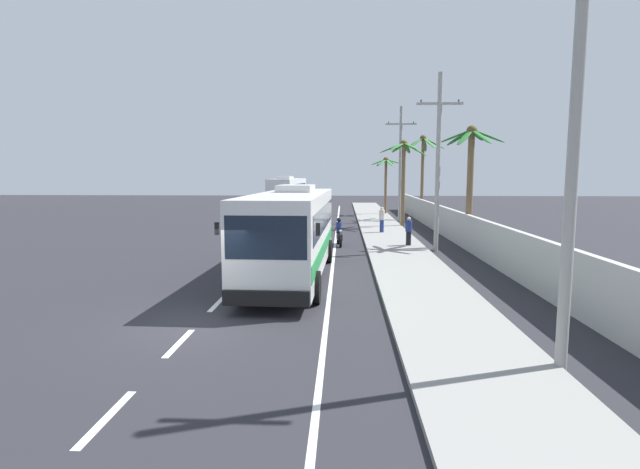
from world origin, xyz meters
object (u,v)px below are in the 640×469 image
(pedestrian_near_kerb, at_px, (409,231))
(palm_second, at_px, (403,164))
(utility_pole_mid, at_px, (438,160))
(palm_nearest, at_px, (470,165))
(pedestrian_midwalk, at_px, (382,219))
(utility_pole_far, at_px, (400,162))
(palm_fourth, at_px, (386,172))
(utility_pole_nearest, at_px, (576,112))
(coach_bus_far_lane, at_px, (288,193))
(motorcycle_beside_bus, at_px, (339,234))
(palm_third, at_px, (423,159))
(coach_bus_foreground, at_px, (292,230))

(pedestrian_near_kerb, bearing_deg, palm_second, -118.91)
(utility_pole_mid, bearing_deg, palm_nearest, 29.86)
(pedestrian_near_kerb, height_order, pedestrian_midwalk, pedestrian_midwalk)
(utility_pole_mid, height_order, utility_pole_far, utility_pole_far)
(palm_nearest, distance_m, palm_fourth, 22.44)
(utility_pole_nearest, xyz_separation_m, palm_nearest, (2.32, 17.12, -0.69))
(pedestrian_midwalk, relative_size, palm_nearest, 0.26)
(coach_bus_far_lane, xyz_separation_m, palm_nearest, (12.82, -26.69, 2.57))
(pedestrian_near_kerb, relative_size, utility_pole_far, 0.16)
(motorcycle_beside_bus, relative_size, palm_nearest, 0.30)
(pedestrian_near_kerb, height_order, palm_second, palm_second)
(palm_nearest, height_order, palm_third, palm_third)
(coach_bus_far_lane, relative_size, palm_second, 1.86)
(coach_bus_foreground, xyz_separation_m, pedestrian_midwalk, (4.61, 14.17, -0.84))
(utility_pole_mid, xyz_separation_m, palm_third, (2.03, 17.87, 0.59))
(coach_bus_foreground, bearing_deg, utility_pole_nearest, -54.72)
(motorcycle_beside_bus, distance_m, palm_nearest, 8.06)
(motorcycle_beside_bus, relative_size, utility_pole_nearest, 0.19)
(pedestrian_midwalk, bearing_deg, palm_nearest, 31.11)
(pedestrian_near_kerb, relative_size, utility_pole_mid, 0.17)
(palm_third, distance_m, palm_fourth, 6.25)
(utility_pole_far, relative_size, palm_fourth, 1.68)
(utility_pole_nearest, relative_size, palm_nearest, 1.53)
(palm_nearest, bearing_deg, utility_pole_nearest, -97.73)
(coach_bus_foreground, xyz_separation_m, pedestrian_near_kerb, (5.60, 8.08, -0.92))
(pedestrian_near_kerb, bearing_deg, motorcycle_beside_bus, -34.12)
(palm_second, bearing_deg, palm_fourth, 91.69)
(coach_bus_foreground, height_order, palm_second, palm_second)
(pedestrian_midwalk, height_order, utility_pole_far, utility_pole_far)
(coach_bus_foreground, xyz_separation_m, palm_fourth, (6.18, 30.26, 2.38))
(motorcycle_beside_bus, relative_size, pedestrian_midwalk, 1.15)
(utility_pole_far, relative_size, palm_second, 1.46)
(pedestrian_midwalk, distance_m, palm_nearest, 8.26)
(utility_pole_nearest, distance_m, utility_pole_far, 32.04)
(palm_third, bearing_deg, pedestrian_midwalk, -112.10)
(coach_bus_foreground, relative_size, palm_third, 1.55)
(coach_bus_foreground, xyz_separation_m, utility_pole_far, (6.75, 22.89, 3.14))
(pedestrian_midwalk, relative_size, utility_pole_nearest, 0.17)
(motorcycle_beside_bus, bearing_deg, utility_pole_far, 70.61)
(coach_bus_far_lane, relative_size, palm_third, 1.65)
(motorcycle_beside_bus, relative_size, palm_second, 0.30)
(coach_bus_far_lane, bearing_deg, palm_third, -37.54)
(pedestrian_midwalk, distance_m, utility_pole_nearest, 23.76)
(palm_nearest, distance_m, palm_third, 16.78)
(utility_pole_mid, bearing_deg, utility_pole_far, 90.43)
(motorcycle_beside_bus, bearing_deg, pedestrian_midwalk, 62.41)
(coach_bus_far_lane, height_order, palm_third, palm_third)
(palm_fourth, bearing_deg, utility_pole_nearest, -89.58)
(utility_pole_nearest, relative_size, utility_pole_far, 1.05)
(palm_third, bearing_deg, motorcycle_beside_bus, -114.01)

